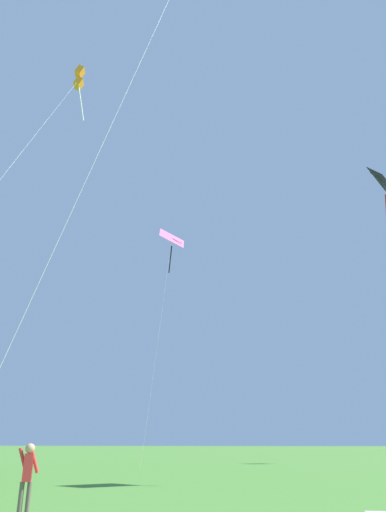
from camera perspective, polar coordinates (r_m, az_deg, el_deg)
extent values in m
cube|color=black|center=(28.86, 21.85, 8.10)|extent=(1.75, 2.52, 1.99)
cylinder|color=#3F382D|center=(28.86, 21.85, 8.10)|extent=(1.52, 0.69, 1.12)
cube|color=pink|center=(43.88, -2.55, 2.14)|extent=(2.21, 2.38, 2.14)
cylinder|color=#3F382D|center=(43.88, -2.55, 2.14)|extent=(1.84, 0.26, 1.09)
cylinder|color=black|center=(43.14, -2.73, -0.39)|extent=(0.34, 0.17, 2.56)
cylinder|color=silver|center=(38.69, -4.17, -9.69)|extent=(1.04, 5.02, 19.03)
cube|color=orange|center=(28.46, -13.36, 20.61)|extent=(0.59, 0.59, 0.59)
cube|color=orange|center=(27.96, -13.51, 19.41)|extent=(0.59, 0.59, 0.59)
cylinder|color=#3F382D|center=(28.21, -13.43, 20.01)|extent=(0.03, 0.03, 1.12)
cylinder|color=silver|center=(27.27, -13.26, 17.41)|extent=(0.44, 0.37, 2.13)
cylinder|color=silver|center=(14.07, -7.17, 20.38)|extent=(4.01, 5.98, 22.20)
cylinder|color=#665B4C|center=(13.65, -19.95, -25.86)|extent=(0.11, 0.11, 0.86)
cylinder|color=#665B4C|center=(13.63, -19.13, -25.96)|extent=(0.11, 0.11, 0.86)
cube|color=red|center=(13.58, -19.12, -22.77)|extent=(0.27, 0.26, 0.64)
cylinder|color=red|center=(13.59, -19.64, -22.03)|extent=(0.30, 0.18, 0.60)
cylinder|color=red|center=(13.56, -18.43, -22.17)|extent=(0.30, 0.18, 0.60)
sphere|color=tan|center=(13.57, -18.89, -20.93)|extent=(0.24, 0.24, 0.24)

